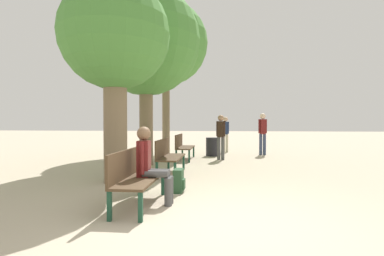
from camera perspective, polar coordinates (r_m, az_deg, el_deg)
ground_plane at (r=4.40m, az=6.49°, el=-17.60°), size 80.00×80.00×0.00m
bench_row_0 at (r=5.17m, az=-10.99°, el=-8.56°), size 0.54×1.68×0.94m
bench_row_1 at (r=8.14m, az=-4.68°, el=-4.96°), size 0.54×1.68×0.94m
bench_row_2 at (r=11.17m, az=-1.79°, el=-3.27°), size 0.54×1.68×0.94m
tree_row_0 at (r=7.39m, az=-14.47°, el=16.19°), size 2.53×2.53×4.69m
tree_row_1 at (r=10.14m, az=-8.78°, el=15.88°), size 3.52×3.52×5.78m
tree_row_2 at (r=13.59m, az=-5.00°, el=15.67°), size 3.65×3.65×6.65m
person_seated at (r=5.21m, az=-7.87°, el=-6.60°), size 0.62×0.35×1.33m
backpack at (r=6.11m, az=-2.54°, el=-10.01°), size 0.22×0.35×0.46m
pedestrian_near at (r=13.90m, az=6.38°, el=-0.75°), size 0.33×0.25×1.64m
pedestrian_mid at (r=13.04m, az=13.31°, el=-0.58°), size 0.36×0.27×1.77m
pedestrian_far at (r=11.13m, az=5.51°, el=-1.16°), size 0.34×0.24×1.67m
trash_bin at (r=12.38m, az=3.92°, el=-3.58°), size 0.53×0.53×0.76m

